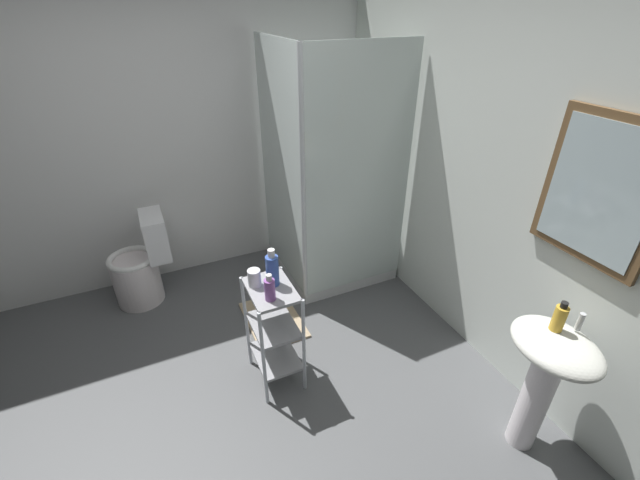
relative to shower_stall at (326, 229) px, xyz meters
The scene contains 13 objects.
ground_plane 1.76m from the shower_stall, 46.07° to the right, with size 4.20×4.20×0.02m, color #555658.
wall_back 1.56m from the shower_stall, 27.78° to the left, with size 4.20×0.14×2.50m.
wall_left 1.60m from the shower_stall, 118.75° to the right, with size 0.10×4.20×2.50m, color silver.
shower_stall is the anchor object (origin of this frame).
pedestal_sink 2.02m from the shower_stall, ahead, with size 0.46×0.37×0.81m.
sink_faucet 2.08m from the shower_stall, 11.78° to the left, with size 0.03×0.03×0.10m, color silver.
toilet 1.57m from the shower_stall, 101.11° to the right, with size 0.37×0.49×0.76m.
storage_cart 1.26m from the shower_stall, 40.81° to the right, with size 0.38×0.28×0.74m.
hand_soap_bottle 2.02m from the shower_stall, ahead, with size 0.06×0.06×0.17m.
shampoo_bottle_blue 1.27m from the shower_stall, 40.80° to the right, with size 0.08×0.08×0.24m.
conditioner_bottle_purple 1.40m from the shower_stall, 39.26° to the right, with size 0.06×0.06×0.17m.
rinse_cup 1.30m from the shower_stall, 45.42° to the right, with size 0.08×0.08×0.11m, color silver.
bath_mat 0.91m from the shower_stall, 57.64° to the right, with size 0.60×0.40×0.02m, color tan.
Camera 1 is at (1.65, -0.15, 2.22)m, focal length 22.97 mm.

